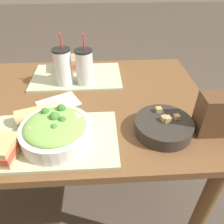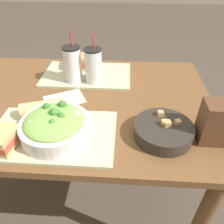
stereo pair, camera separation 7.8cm
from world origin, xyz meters
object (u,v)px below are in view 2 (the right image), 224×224
soup_bowl (163,130)px  baguette_far (82,60)px  salad_bowl (55,125)px  chip_bag (220,123)px  drink_cup_red (93,67)px  baguette_near (43,108)px  drink_cup_dark (73,65)px  napkin_folded (64,99)px  sandwich_far (79,61)px

soup_bowl → baguette_far: baguette_far is taller
salad_bowl → chip_bag: 0.55m
drink_cup_red → chip_bag: 0.60m
soup_bowl → baguette_near: size_ratio=1.22×
soup_bowl → chip_bag: chip_bag is taller
baguette_near → chip_bag: (0.64, -0.09, 0.03)m
soup_bowl → drink_cup_dark: size_ratio=0.85×
baguette_near → napkin_folded: (0.05, 0.12, -0.04)m
soup_bowl → drink_cup_dark: 0.53m
baguette_near → sandwich_far: (0.06, 0.43, 0.00)m
sandwich_far → drink_cup_dark: 0.16m
baguette_near → sandwich_far: 0.43m
baguette_near → drink_cup_dark: (0.07, 0.28, 0.05)m
salad_bowl → baguette_near: size_ratio=1.40×
salad_bowl → chip_bag: chip_bag is taller
soup_bowl → napkin_folded: bearing=153.3°
baguette_far → napkin_folded: 0.34m
baguette_far → soup_bowl: bearing=-140.9°
drink_cup_dark → napkin_folded: bearing=-96.1°
salad_bowl → baguette_far: bearing=90.6°
drink_cup_dark → chip_bag: size_ratio=1.61×
drink_cup_dark → drink_cup_red: size_ratio=1.03×
baguette_near → napkin_folded: bearing=-41.5°
salad_bowl → napkin_folded: bearing=97.8°
soup_bowl → baguette_near: baguette_near is taller
soup_bowl → napkin_folded: soup_bowl is taller
drink_cup_red → napkin_folded: drink_cup_red is taller
baguette_near → drink_cup_red: size_ratio=0.72×
baguette_near → baguette_far: bearing=-28.6°
salad_bowl → baguette_near: (-0.08, 0.11, -0.01)m
salad_bowl → chip_bag: size_ratio=1.58×
baguette_far → drink_cup_red: bearing=-150.1°
soup_bowl → drink_cup_red: size_ratio=0.88×
baguette_near → baguette_far: 0.46m
baguette_near → napkin_folded: 0.14m
sandwich_far → drink_cup_red: (0.10, -0.15, 0.05)m
sandwich_far → salad_bowl: bearing=-97.9°
sandwich_far → baguette_far: size_ratio=0.89×
soup_bowl → napkin_folded: size_ratio=1.02×
drink_cup_red → soup_bowl: bearing=-50.7°
soup_bowl → drink_cup_red: (-0.29, 0.36, 0.06)m
chip_bag → baguette_far: bearing=136.8°
salad_bowl → soup_bowl: size_ratio=1.15×
drink_cup_red → salad_bowl: bearing=-101.9°
drink_cup_red → napkin_folded: bearing=-126.6°
baguette_far → drink_cup_red: size_ratio=0.62×
baguette_near → drink_cup_dark: drink_cup_dark is taller
drink_cup_dark → chip_bag: (0.57, -0.36, -0.02)m
soup_bowl → sandwich_far: 0.64m
salad_bowl → drink_cup_red: (0.08, 0.39, 0.04)m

